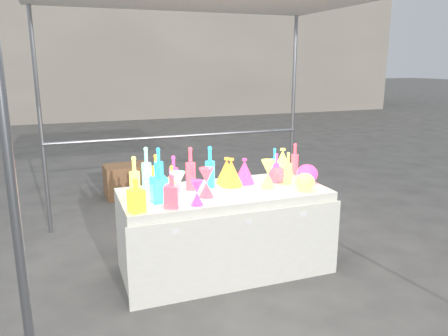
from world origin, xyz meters
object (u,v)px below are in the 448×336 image
object	(u,v)px
lampshade_0	(231,172)
cardboard_box_closed	(128,181)
bottle_0	(156,170)
hourglass_0	(206,183)
decanter_0	(136,195)
display_table	(224,231)

from	to	relation	value
lampshade_0	cardboard_box_closed	bearing A→B (deg)	89.00
bottle_0	hourglass_0	size ratio (longest dim) A/B	1.18
bottle_0	hourglass_0	bearing A→B (deg)	-56.59
cardboard_box_closed	decanter_0	bearing A→B (deg)	-99.36
cardboard_box_closed	lampshade_0	xyz separation A→B (m)	(0.60, -2.46, 0.65)
display_table	decanter_0	bearing A→B (deg)	-159.56
bottle_0	cardboard_box_closed	bearing A→B (deg)	89.11
display_table	decanter_0	xyz separation A→B (m)	(-0.81, -0.30, 0.51)
bottle_0	lampshade_0	xyz separation A→B (m)	(0.64, -0.24, -0.02)
cardboard_box_closed	display_table	bearing A→B (deg)	-82.27
display_table	lampshade_0	xyz separation A→B (m)	(0.11, 0.12, 0.50)
cardboard_box_closed	bottle_0	world-z (taller)	bottle_0
display_table	bottle_0	distance (m)	0.82
bottle_0	hourglass_0	world-z (taller)	bottle_0
cardboard_box_closed	bottle_0	bearing A→B (deg)	-93.91
bottle_0	display_table	bearing A→B (deg)	-34.38
decanter_0	hourglass_0	distance (m)	0.63
hourglass_0	lampshade_0	world-z (taller)	lampshade_0
display_table	bottle_0	xyz separation A→B (m)	(-0.53, 0.36, 0.52)
display_table	cardboard_box_closed	distance (m)	2.64
bottle_0	lampshade_0	world-z (taller)	bottle_0
display_table	bottle_0	world-z (taller)	bottle_0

